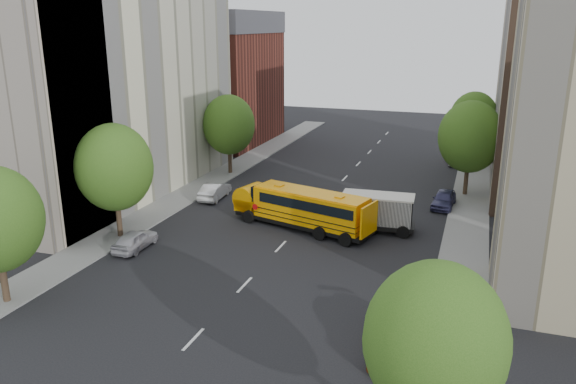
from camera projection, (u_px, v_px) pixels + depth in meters
The scene contains 20 objects.
ground at pixel (290, 236), 38.80m from camera, with size 120.00×120.00×0.00m, color black.
sidewalk_left at pixel (180, 199), 46.91m from camera, with size 3.00×80.00×0.12m, color slate.
sidewalk_right at pixel (467, 230), 39.70m from camera, with size 3.00×80.00×0.12m, color slate.
lane_markings at pixel (328, 196), 47.84m from camera, with size 0.15×64.00×0.01m, color silver.
building_left_cream at pixel (111, 74), 46.98m from camera, with size 10.00×26.00×20.00m, color beige.
building_left_redbrick at pixel (225, 89), 67.89m from camera, with size 10.00×15.00×13.00m, color maroon.
building_left_near at pixel (17, 110), 37.91m from camera, with size 10.00×7.00×17.00m, color beige.
building_right_far at pixel (561, 85), 48.65m from camera, with size 10.00×22.00×18.00m, color beige.
street_tree_1 at pixel (114, 167), 37.20m from camera, with size 5.12×5.12×7.90m.
street_tree_2 at pixel (229, 125), 53.52m from camera, with size 4.99×4.99×7.71m.
street_tree_3 at pixel (435, 341), 17.78m from camera, with size 4.61×4.61×7.11m.
street_tree_4 at pixel (470, 137), 46.55m from camera, with size 5.25×5.25×8.10m.
street_tree_5 at pixel (474, 119), 57.51m from camera, with size 4.86×4.86×7.51m.
school_bus at pixel (301, 206), 39.86m from camera, with size 10.64×5.00×2.94m.
safari_truck at pixel (371, 211), 39.54m from camera, with size 6.36×2.71×2.66m.
parked_car_0 at pixel (135, 240), 36.41m from camera, with size 1.52×3.77×1.29m, color #AFADB4.
parked_car_1 at pixel (215, 191), 46.92m from camera, with size 1.44×4.13×1.36m, color silver.
parked_car_3 at pixel (395, 335), 25.14m from camera, with size 2.08×5.11×1.48m, color maroon.
parked_car_4 at pixel (444, 199), 44.68m from camera, with size 1.62×4.02×1.37m, color #313156.
parked_car_5 at pixel (456, 157), 58.49m from camera, with size 1.46×4.18×1.38m, color #A1A09C.
Camera 1 is at (11.71, -34.32, 14.13)m, focal length 35.00 mm.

